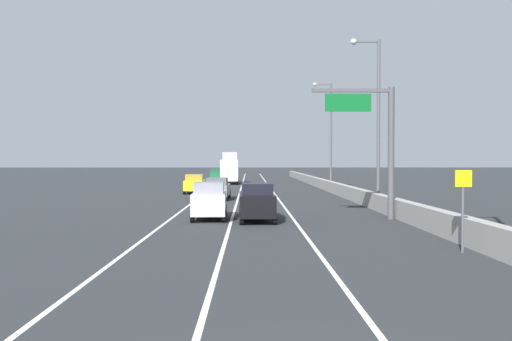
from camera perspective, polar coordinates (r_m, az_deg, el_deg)
name	(u,v)px	position (r m, az deg, el deg)	size (l,w,h in m)	color
ground_plane	(257,184)	(70.48, 0.08, -1.56)	(320.00, 320.00, 0.00)	#26282B
lane_stripe_left	(212,188)	(61.65, -4.92, -1.96)	(0.16, 130.00, 0.00)	silver
lane_stripe_center	(241,188)	(61.50, -1.67, -1.96)	(0.16, 130.00, 0.00)	silver
lane_stripe_right	(270,188)	(61.54, 1.59, -1.96)	(0.16, 130.00, 0.00)	silver
jersey_barrier_right	(345,191)	(47.28, 9.79, -2.26)	(0.60, 120.00, 1.10)	gray
overhead_sign_gantry	(378,136)	(29.91, 13.40, 3.75)	(4.68, 0.36, 7.50)	#47474C
speed_advisory_sign	(463,204)	(20.06, 21.98, -3.50)	(0.60, 0.11, 3.00)	#4C4C51
lamp_post_right_second	(375,112)	(37.83, 13.11, 6.31)	(2.14, 0.44, 12.00)	#4C4C51
lamp_post_right_third	(329,129)	(57.99, 8.10, 4.53)	(2.14, 0.44, 12.00)	#4C4C51
car_green_0	(216,175)	(84.50, -4.44, -0.46)	(1.84, 4.20, 1.92)	#196033
car_gray_1	(218,189)	(43.75, -4.28, -2.02)	(2.06, 4.55, 1.87)	slate
car_silver_2	(209,201)	(29.39, -5.19, -3.35)	(2.02, 4.33, 2.12)	#B7B7BC
car_black_3	(257,202)	(28.39, 0.08, -3.51)	(2.05, 4.47, 2.11)	black
car_yellow_4	(195,184)	(52.13, -6.83, -1.48)	(2.06, 4.48, 1.93)	gold
box_truck	(230,169)	(72.82, -2.94, 0.15)	(2.61, 7.83, 4.50)	silver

